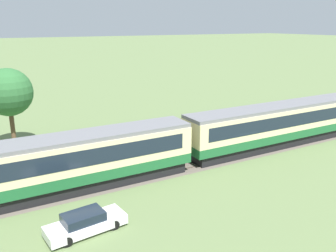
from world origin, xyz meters
TOP-DOWN VIEW (x-y plane):
  - ground_plane at (0.00, 0.00)m, footprint 600.00×600.00m
  - passenger_train at (-5.34, 0.34)m, footprint 89.05×3.11m
  - railway_track at (-13.70, 0.34)m, footprint 140.91×3.60m
  - parked_car_white at (-16.18, -5.53)m, footprint 4.85×2.21m
  - yard_tree_0 at (-17.99, 11.90)m, footprint 4.50×4.50m

SIDE VIEW (x-z plane):
  - ground_plane at x=0.00m, z-range 0.00..0.00m
  - railway_track at x=-13.70m, z-range -0.01..0.03m
  - parked_car_white at x=-16.18m, z-range -0.04..1.25m
  - passenger_train at x=-5.34m, z-range 0.23..4.41m
  - yard_tree_0 at x=-17.99m, z-range 1.68..9.59m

